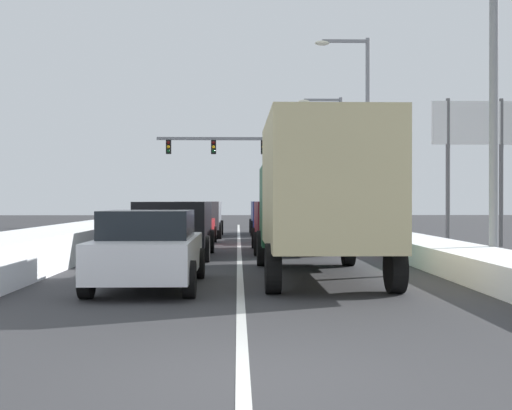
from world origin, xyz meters
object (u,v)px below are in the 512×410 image
object	(u,v)px
street_lamp_right_far	(335,150)
traffic_light_gantry	(256,157)
sedan_silver_right_lane_third	(285,223)
sedan_red_center_lane_third	(189,225)
suv_navy_right_lane_fourth	(271,214)
street_lamp_right_mid	(361,120)
box_truck_right_lane_nearest	(319,191)
suv_gray_center_lane_fourth	(199,215)
street_lamp_right_near	(480,58)
roadside_sign_right	(475,138)
suv_black_center_lane_second	(176,224)
sedan_white_center_lane_nearest	(149,249)
suv_maroon_right_lane_second	(285,221)

from	to	relation	value
street_lamp_right_far	traffic_light_gantry	bearing A→B (deg)	126.84
sedan_silver_right_lane_third	sedan_red_center_lane_third	world-z (taller)	same
suv_navy_right_lane_fourth	traffic_light_gantry	size ratio (longest dim) A/B	0.46
suv_navy_right_lane_fourth	street_lamp_right_mid	world-z (taller)	street_lamp_right_mid
street_lamp_right_far	suv_navy_right_lane_fourth	bearing A→B (deg)	-124.58
box_truck_right_lane_nearest	suv_navy_right_lane_fourth	world-z (taller)	box_truck_right_lane_nearest
suv_gray_center_lane_fourth	street_lamp_right_near	xyz separation A→B (m)	(7.69, -15.85, 4.14)
suv_gray_center_lane_fourth	street_lamp_right_mid	xyz separation A→B (m)	(7.71, 0.37, 4.56)
sedan_silver_right_lane_third	roadside_sign_right	world-z (taller)	roadside_sign_right
sedan_silver_right_lane_third	suv_black_center_lane_second	bearing A→B (deg)	-115.01
sedan_red_center_lane_third	street_lamp_right_far	xyz separation A→B (m)	(7.64, 14.32, 3.97)
traffic_light_gantry	roadside_sign_right	distance (m)	22.93
sedan_red_center_lane_third	street_lamp_right_far	bearing A→B (deg)	61.92
street_lamp_right_near	roadside_sign_right	size ratio (longest dim) A/B	1.58
suv_gray_center_lane_fourth	street_lamp_right_far	xyz separation A→B (m)	(7.58, 8.48, 3.71)
suv_black_center_lane_second	sedan_white_center_lane_nearest	bearing A→B (deg)	-88.99
street_lamp_right_mid	suv_maroon_right_lane_second	bearing A→B (deg)	-113.62
sedan_white_center_lane_nearest	suv_black_center_lane_second	bearing A→B (deg)	91.01
sedan_silver_right_lane_third	suv_navy_right_lane_fourth	size ratio (longest dim) A/B	0.92
suv_maroon_right_lane_second	street_lamp_right_far	size ratio (longest dim) A/B	0.62
traffic_light_gantry	roadside_sign_right	xyz separation A→B (m)	(7.57, -21.63, -0.71)
suv_navy_right_lane_fourth	street_lamp_right_near	bearing A→B (deg)	-77.18
street_lamp_right_mid	sedan_white_center_lane_nearest	bearing A→B (deg)	-111.58
suv_gray_center_lane_fourth	traffic_light_gantry	distance (m)	15.31
sedan_white_center_lane_nearest	street_lamp_right_far	size ratio (longest dim) A/B	0.57
suv_maroon_right_lane_second	sedan_silver_right_lane_third	xyz separation A→B (m)	(0.40, 6.03, -0.25)
suv_navy_right_lane_fourth	street_lamp_right_near	size ratio (longest dim) A/B	0.56
street_lamp_right_mid	suv_gray_center_lane_fourth	bearing A→B (deg)	-177.27
sedan_red_center_lane_third	street_lamp_right_far	distance (m)	16.71
suv_navy_right_lane_fourth	sedan_white_center_lane_nearest	xyz separation A→B (m)	(-3.43, -21.50, -0.25)
box_truck_right_lane_nearest	street_lamp_right_near	world-z (taller)	street_lamp_right_near
box_truck_right_lane_nearest	suv_navy_right_lane_fourth	xyz separation A→B (m)	(-0.07, 20.03, -0.88)
traffic_light_gantry	street_lamp_right_far	xyz separation A→B (m)	(4.55, -6.07, 0.01)
suv_black_center_lane_second	roadside_sign_right	distance (m)	12.01
street_lamp_right_far	sedan_silver_right_lane_third	bearing A→B (deg)	-107.58
suv_black_center_lane_second	roadside_sign_right	size ratio (longest dim) A/B	0.89
sedan_silver_right_lane_third	sedan_white_center_lane_nearest	xyz separation A→B (m)	(-3.71, -15.45, 0.00)
suv_maroon_right_lane_second	roadside_sign_right	xyz separation A→B (m)	(7.23, 2.44, 3.00)
sedan_silver_right_lane_third	sedan_white_center_lane_nearest	distance (m)	15.89
suv_maroon_right_lane_second	sedan_red_center_lane_third	xyz separation A→B (m)	(-3.44, 3.69, -0.25)
suv_gray_center_lane_fourth	sedan_white_center_lane_nearest	bearing A→B (deg)	-89.77
sedan_white_center_lane_nearest	roadside_sign_right	size ratio (longest dim) A/B	0.82
sedan_silver_right_lane_third	suv_black_center_lane_second	world-z (taller)	suv_black_center_lane_second
suv_gray_center_lane_fourth	sedan_red_center_lane_third	bearing A→B (deg)	-90.56
suv_black_center_lane_second	suv_gray_center_lane_fourth	distance (m)	11.73
sedan_red_center_lane_third	street_lamp_right_near	distance (m)	13.40
sedan_silver_right_lane_third	street_lamp_right_far	xyz separation A→B (m)	(3.79, 11.97, 3.97)
suv_navy_right_lane_fourth	sedan_white_center_lane_nearest	bearing A→B (deg)	-99.06
box_truck_right_lane_nearest	suv_navy_right_lane_fourth	size ratio (longest dim) A/B	1.47
suv_navy_right_lane_fourth	suv_black_center_lane_second	bearing A→B (deg)	-103.97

